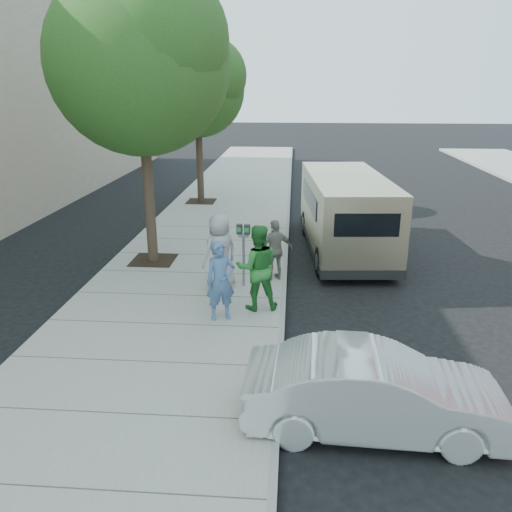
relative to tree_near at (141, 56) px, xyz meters
name	(u,v)px	position (x,y,z in m)	size (l,w,h in m)	color
ground	(222,302)	(2.25, -2.40, -5.55)	(120.00, 120.00, 0.00)	black
sidewalk	(180,298)	(1.25, -2.40, -5.47)	(5.00, 60.00, 0.15)	gray
curb_face	(283,301)	(3.69, -2.40, -5.47)	(0.12, 60.00, 0.16)	gray
tree_near	(141,56)	(0.00, 0.00, 0.00)	(4.62, 4.60, 7.53)	black
tree_far	(198,84)	(0.00, 7.60, -0.66)	(3.92, 3.80, 6.49)	black
parking_meter	(243,242)	(2.70, -1.69, -4.26)	(0.33, 0.15, 1.57)	gray
van	(345,212)	(5.44, 1.70, -4.31)	(2.57, 6.44, 2.34)	beige
sedan	(375,392)	(5.12, -6.78, -4.92)	(1.33, 3.82, 1.26)	silver
person_officer	(221,281)	(2.40, -3.55, -4.55)	(0.62, 0.41, 1.70)	#486A99
person_green_shirt	(257,268)	(3.12, -2.97, -4.44)	(0.93, 0.72, 1.91)	#287B2F
person_gray_shirt	(220,252)	(2.15, -1.88, -4.46)	(0.91, 0.59, 1.86)	#A1A2A4
person_striped_polo	(275,250)	(3.45, -1.19, -4.62)	(0.91, 0.38, 1.56)	gray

